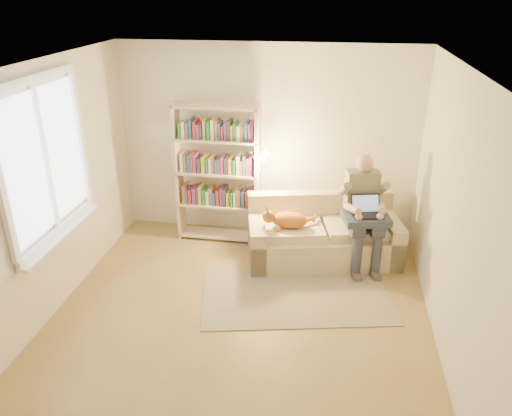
% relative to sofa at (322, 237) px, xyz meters
% --- Properties ---
extents(floor, '(4.50, 4.50, 0.00)m').
position_rel_sofa_xyz_m(floor, '(-0.81, -1.56, -0.29)').
color(floor, olive).
rests_on(floor, ground).
extents(ceiling, '(4.00, 4.50, 0.02)m').
position_rel_sofa_xyz_m(ceiling, '(-0.81, -1.56, 2.31)').
color(ceiling, white).
rests_on(ceiling, wall_back).
extents(wall_left, '(0.02, 4.50, 2.60)m').
position_rel_sofa_xyz_m(wall_left, '(-2.81, -1.56, 1.01)').
color(wall_left, silver).
rests_on(wall_left, floor).
extents(wall_right, '(0.02, 4.50, 2.60)m').
position_rel_sofa_xyz_m(wall_right, '(1.19, -1.56, 1.01)').
color(wall_right, silver).
rests_on(wall_right, floor).
extents(wall_back, '(4.00, 0.02, 2.60)m').
position_rel_sofa_xyz_m(wall_back, '(-0.81, 0.69, 1.01)').
color(wall_back, silver).
rests_on(wall_back, floor).
extents(wall_front, '(4.00, 0.02, 2.60)m').
position_rel_sofa_xyz_m(wall_front, '(-0.81, -3.81, 1.01)').
color(wall_front, silver).
rests_on(wall_front, floor).
extents(window, '(0.12, 1.52, 1.69)m').
position_rel_sofa_xyz_m(window, '(-2.76, -1.36, 1.08)').
color(window, white).
rests_on(window, wall_left).
extents(sofa, '(2.01, 1.22, 0.80)m').
position_rel_sofa_xyz_m(sofa, '(0.00, 0.00, 0.00)').
color(sofa, '#C8BA8E').
rests_on(sofa, floor).
extents(person, '(0.50, 0.69, 1.40)m').
position_rel_sofa_xyz_m(person, '(0.47, -0.05, 0.49)').
color(person, gray).
rests_on(person, sofa).
extents(cat, '(0.65, 0.33, 0.25)m').
position_rel_sofa_xyz_m(cat, '(-0.42, -0.21, 0.33)').
color(cat, orange).
rests_on(cat, sofa).
extents(blanket, '(0.61, 0.53, 0.09)m').
position_rel_sofa_xyz_m(blanket, '(0.49, -0.19, 0.40)').
color(blanket, '#283246').
rests_on(blanket, person).
extents(laptop, '(0.40, 0.36, 0.29)m').
position_rel_sofa_xyz_m(laptop, '(0.49, -0.18, 0.50)').
color(laptop, black).
rests_on(laptop, blanket).
extents(bookshelf, '(1.24, 0.36, 1.88)m').
position_rel_sofa_xyz_m(bookshelf, '(-1.42, 0.33, 0.75)').
color(bookshelf, beige).
rests_on(bookshelf, floor).
extents(rug, '(2.33, 1.64, 0.01)m').
position_rel_sofa_xyz_m(rug, '(-0.26, -0.91, -0.28)').
color(rug, gray).
rests_on(rug, floor).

